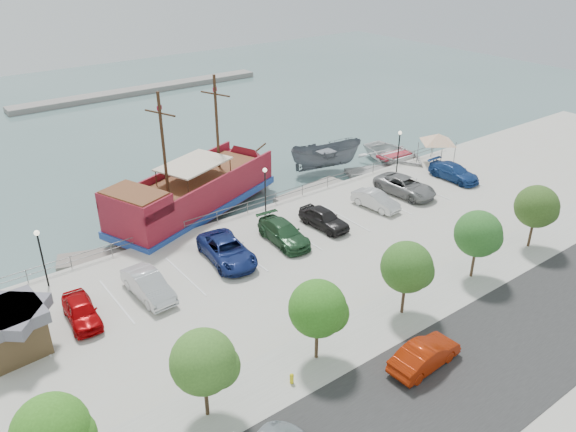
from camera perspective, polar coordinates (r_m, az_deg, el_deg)
ground at (r=43.77m, az=2.63°, el=-4.10°), size 160.00×160.00×0.00m
land_slab at (r=33.59m, az=27.16°, el=-17.96°), size 100.00×58.00×1.20m
street at (r=34.71m, az=20.07°, el=-13.34°), size 100.00×8.00×0.04m
sidewalk at (r=37.34m, az=12.52°, el=-8.99°), size 100.00×4.00×0.05m
seawall_railing at (r=48.58m, az=-3.16°, el=1.24°), size 50.00×0.06×1.00m
far_shore at (r=93.13m, az=-14.62°, el=12.28°), size 40.00×3.00×0.80m
pirate_ship at (r=50.63m, az=-8.45°, el=2.75°), size 19.77×11.74×12.30m
patrol_boat at (r=58.87m, az=3.88°, el=5.88°), size 8.18×5.35×2.96m
speedboat at (r=61.91m, az=10.79°, el=5.89°), size 6.34×8.48×1.68m
dock_west at (r=45.45m, az=-17.76°, el=-3.91°), size 7.79×4.56×0.43m
dock_mid at (r=53.99m, az=2.33°, el=2.47°), size 8.05×3.22×0.45m
dock_east at (r=59.78m, az=9.22°, el=4.60°), size 7.24×4.47×0.40m
shed at (r=35.73m, az=-26.28°, el=-10.29°), size 3.79×3.79×2.91m
canopy_tent at (r=59.70m, az=15.06°, el=8.07°), size 4.99×4.99×3.67m
street_sedan at (r=32.59m, az=13.72°, el=-13.57°), size 4.70×1.86×1.52m
fire_hydrant at (r=30.97m, az=0.38°, el=-16.15°), size 0.23×0.23×0.66m
lamp_post_left at (r=40.35m, az=-23.87°, el=-3.04°), size 0.36×0.36×4.28m
lamp_post_mid at (r=46.59m, az=-2.34°, el=3.37°), size 0.36×0.36×4.28m
lamp_post_right at (r=56.55m, az=11.21°, el=7.18°), size 0.36×0.36×4.28m
tree_b at (r=27.69m, az=-8.26°, el=-14.54°), size 3.30×3.20×5.00m
tree_c at (r=30.74m, az=3.31°, el=-9.47°), size 3.30×3.20×5.00m
tree_d at (r=34.95m, az=12.20°, el=-5.20°), size 3.30×3.20×5.00m
tree_e at (r=39.94m, az=18.94°, el=-1.82°), size 3.30×3.20×5.00m
tree_f at (r=45.47m, az=24.09°, el=0.79°), size 3.30×3.20×5.00m
parked_car_a at (r=37.14m, az=-20.27°, el=-9.04°), size 2.11×4.49×1.49m
parked_car_b at (r=38.17m, az=-14.00°, el=-6.85°), size 1.98×5.03×1.63m
parked_car_c at (r=41.10m, az=-6.22°, el=-3.50°), size 3.42×6.24×1.66m
parked_car_d at (r=43.29m, az=-0.45°, el=-1.72°), size 2.58×5.56×1.57m
parked_car_e at (r=45.56m, az=3.67°, el=-0.22°), size 2.18×4.80×1.60m
parked_car_f at (r=49.28m, az=8.90°, el=1.60°), size 2.07×4.61×1.47m
parked_car_g at (r=52.37m, az=11.81°, el=3.00°), size 3.29×6.13×1.64m
parked_car_h at (r=56.82m, az=16.50°, el=4.30°), size 2.20×5.26×1.52m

